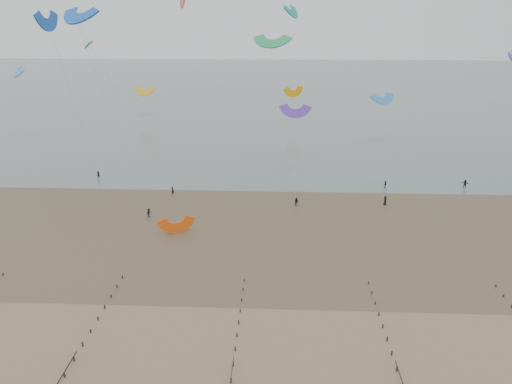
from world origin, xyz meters
TOP-DOWN VIEW (x-y plane):
  - ground at (0.00, 0.00)m, footprint 500.00×500.00m
  - sea_and_shore at (-4.08, 34.40)m, footprint 500.00×665.00m
  - kitesurfer_lead at (-13.71, 47.41)m, footprint 0.78×0.67m
  - kitesurfers at (23.38, 47.28)m, footprint 94.13×23.61m
  - grounded_kite at (-9.07, 28.10)m, footprint 7.05×6.35m
  - kites_airborne at (-12.05, 84.25)m, footprint 256.37×108.81m

SIDE VIEW (x-z plane):
  - ground at x=0.00m, z-range 0.00..0.00m
  - grounded_kite at x=-9.07m, z-range -1.59..1.59m
  - sea_and_shore at x=-4.08m, z-range -0.01..0.02m
  - kitesurfer_lead at x=-13.71m, z-range 0.00..1.79m
  - kitesurfers at x=23.38m, z-range -0.03..1.84m
  - kites_airborne at x=-12.05m, z-range 5.27..41.16m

